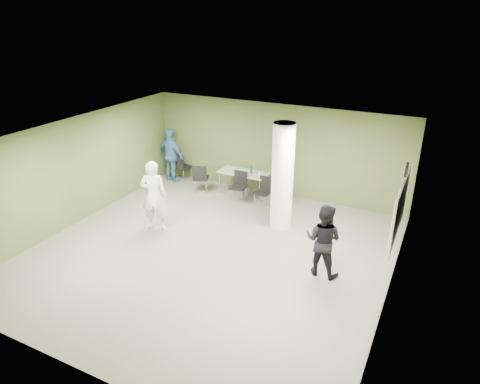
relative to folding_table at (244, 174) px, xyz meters
The scene contains 17 objects.
floor 3.65m from the folding_table, 76.94° to the right, with size 8.00×8.00×0.00m, color #575544.
ceiling 4.17m from the folding_table, 76.94° to the right, with size 8.00×8.00×0.00m, color white.
wall_back 1.20m from the folding_table, 31.95° to the left, with size 8.00×0.02×2.80m, color #444F25.
wall_left 4.79m from the folding_table, 132.39° to the right, with size 0.02×8.00×2.80m, color #444F25.
wall_right_cream 5.99m from the folding_table, 35.99° to the right, with size 0.02×8.00×2.80m, color beige.
column 2.46m from the folding_table, 39.53° to the right, with size 0.56×0.56×2.80m, color silver.
whiteboard 5.32m from the folding_table, 25.86° to the right, with size 0.05×2.30×1.30m.
wall_clock 5.52m from the folding_table, 25.86° to the right, with size 0.06×0.32×0.32m.
folding_table is the anchor object (origin of this frame).
wastebasket 0.54m from the folding_table, 55.41° to the right, with size 0.27×0.27×0.31m, color #4C4C4C.
chair_back_left 2.35m from the folding_table, behind, with size 0.54×0.54×0.95m.
chair_back_right 1.36m from the folding_table, 159.51° to the right, with size 0.59×0.59×0.91m.
chair_table_left 0.48m from the folding_table, 81.62° to the right, with size 0.46×0.46×0.88m.
chair_table_right 0.99m from the folding_table, 26.69° to the right, with size 0.46×0.46×0.84m.
woman_white 3.23m from the folding_table, 109.43° to the right, with size 0.68×0.45×1.86m, color silver.
man_black 4.61m from the folding_table, 42.65° to the right, with size 0.79×0.62×1.63m, color black.
man_blue 2.60m from the folding_table, behind, with size 1.05×0.44×1.79m, color #38628D.
Camera 1 is at (4.51, -7.47, 5.33)m, focal length 32.00 mm.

